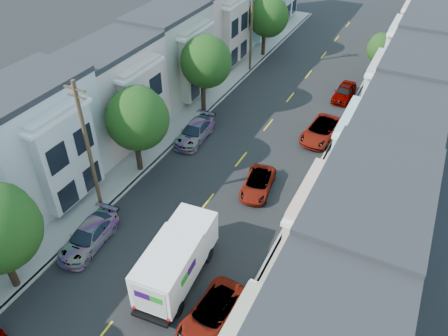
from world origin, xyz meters
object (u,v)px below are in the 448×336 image
tree_far_r (381,50)px  lead_sedan (258,184)px  parked_right_d (344,92)px  utility_pole_near (89,151)px  tree_c (136,119)px  fedex_truck (177,259)px  parked_right_c (321,131)px  parked_left_d (195,132)px  utility_pole_far (251,26)px  tree_d (205,62)px  parked_left_c (89,236)px  parked_right_b (212,314)px  tree_e (267,16)px

tree_far_r → lead_sedan: bearing=-100.5°
lead_sedan → parked_right_d: parked_right_d is taller
utility_pole_near → tree_c: bearing=90.0°
fedex_truck → parked_right_c: fedex_truck is taller
fedex_truck → parked_right_d: size_ratio=1.45×
tree_far_r → parked_left_d: (-11.80, -18.46, -2.89)m
tree_c → utility_pole_near: bearing=-90.0°
utility_pole_far → parked_right_d: 12.18m
parked_left_d → utility_pole_far: bearing=91.9°
tree_far_r → parked_right_d: tree_far_r is taller
tree_d → parked_left_c: tree_d is taller
tree_far_r → utility_pole_near: (-13.20, -29.42, 1.51)m
lead_sedan → tree_c: bearing=-177.1°
tree_d → parked_right_b: bearing=-60.8°
tree_d → utility_pole_far: 10.36m
parked_left_c → fedex_truck: bearing=-3.3°
tree_far_r → tree_c: bearing=-118.5°
tree_far_r → lead_sedan: 23.02m
utility_pole_far → parked_right_d: bearing=-9.3°
parked_right_d → utility_pole_near: bearing=-113.9°
utility_pole_far → tree_c: bearing=-90.0°
parked_right_b → lead_sedan: bearing=105.4°
fedex_truck → parked_right_c: (3.18, 18.81, -1.02)m
tree_far_r → parked_left_d: 22.10m
utility_pole_far → fedex_truck: utility_pole_far is taller
utility_pole_near → parked_right_d: (11.20, 24.16, -4.42)m
tree_d → parked_left_d: tree_d is taller
utility_pole_near → parked_left_d: (1.40, 10.95, -4.40)m
fedex_truck → parked_right_b: (3.18, -1.70, -1.10)m
tree_e → tree_d: bearing=-90.0°
tree_c → tree_d: 10.54m
tree_far_r → parked_right_d: 6.33m
tree_d → fedex_truck: size_ratio=1.14×
tree_d → fedex_truck: tree_d is taller
tree_c → tree_e: (0.00, 25.50, -0.06)m
utility_pole_near → utility_pole_far: same height
tree_c → tree_far_r: size_ratio=1.38×
parked_right_d → utility_pole_far: bearing=171.6°
tree_c → parked_right_d: (11.20, 19.05, -4.09)m
tree_d → tree_e: size_ratio=1.05×
tree_far_r → tree_d: bearing=-133.8°
lead_sedan → parked_right_b: size_ratio=0.92×
utility_pole_near → parked_left_d: bearing=82.7°
utility_pole_near → parked_right_b: size_ratio=2.08×
tree_d → tree_e: (0.00, 14.96, -0.33)m
tree_c → parked_right_d: 22.48m
utility_pole_near → fedex_truck: 9.12m
fedex_truck → parked_left_d: (-6.62, 13.70, -1.01)m
lead_sedan → parked_right_c: bearing=67.9°
tree_d → utility_pole_near: (0.00, -15.64, 0.05)m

